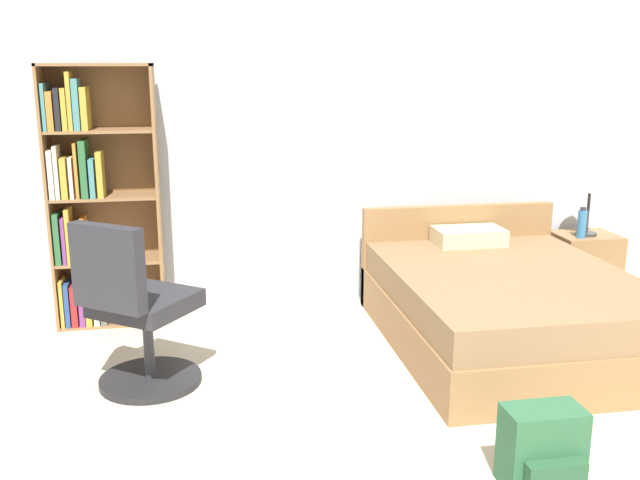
{
  "coord_description": "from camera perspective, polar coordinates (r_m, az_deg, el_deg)",
  "views": [
    {
      "loc": [
        -1.26,
        -2.04,
        1.8
      ],
      "look_at": [
        -0.54,
        1.98,
        0.78
      ],
      "focal_mm": 40.0,
      "sensor_mm": 36.0,
      "label": 1
    }
  ],
  "objects": [
    {
      "name": "wall_back",
      "position": [
        5.44,
        3.37,
        8.69
      ],
      "size": [
        9.0,
        0.06,
        2.6
      ],
      "color": "silver",
      "rests_on": "ground_plane"
    },
    {
      "name": "bookshelf",
      "position": [
        5.13,
        -17.84,
        2.95
      ],
      "size": [
        0.73,
        0.3,
        1.8
      ],
      "color": "olive",
      "rests_on": "ground_plane"
    },
    {
      "name": "bed",
      "position": [
        4.84,
        14.48,
        -5.03
      ],
      "size": [
        1.49,
        1.94,
        0.76
      ],
      "color": "olive",
      "rests_on": "ground_plane"
    },
    {
      "name": "office_chair",
      "position": [
        4.1,
        -14.45,
        -5.77
      ],
      "size": [
        0.7,
        0.72,
        0.99
      ],
      "color": "#232326",
      "rests_on": "ground_plane"
    },
    {
      "name": "nightstand",
      "position": [
        6.0,
        20.35,
        -1.88
      ],
      "size": [
        0.47,
        0.41,
        0.5
      ],
      "color": "olive",
      "rests_on": "ground_plane"
    },
    {
      "name": "table_lamp",
      "position": [
        5.84,
        20.84,
        4.37
      ],
      "size": [
        0.24,
        0.24,
        0.53
      ],
      "color": "#333333",
      "rests_on": "nightstand"
    },
    {
      "name": "water_bottle",
      "position": [
        5.78,
        20.21,
        1.26
      ],
      "size": [
        0.07,
        0.07,
        0.24
      ],
      "color": "teal",
      "rests_on": "nightstand"
    },
    {
      "name": "backpack_green",
      "position": [
        3.35,
        17.41,
        -15.75
      ],
      "size": [
        0.34,
        0.26,
        0.36
      ],
      "color": "#2D603D",
      "rests_on": "ground_plane"
    }
  ]
}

